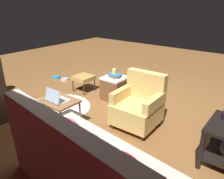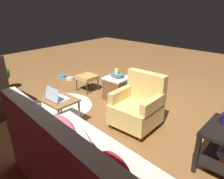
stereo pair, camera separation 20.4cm
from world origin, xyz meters
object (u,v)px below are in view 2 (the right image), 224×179
object	(u,v)px
laptop	(56,97)
wicker_hamper	(117,88)
armchair	(138,106)
yellow_mug	(117,71)
ottoman	(87,78)
pet_bowl_steel	(70,78)
couch	(80,167)
tv_remote	(116,75)
laptop_desk	(59,102)
book_stack_hamper	(117,76)
potted_plant	(2,76)
pet_bowl_teal	(62,76)

from	to	relation	value
laptop	wicker_hamper	bearing A→B (deg)	-90.53
armchair	yellow_mug	distance (m)	1.15
ottoman	pet_bowl_steel	bearing A→B (deg)	-12.42
ottoman	pet_bowl_steel	xyz separation A→B (m)	(0.90, -0.20, -0.29)
couch	yellow_mug	xyz separation A→B (m)	(1.28, -2.07, 0.27)
armchair	tv_remote	bearing A→B (deg)	-33.03
tv_remote	ottoman	size ratio (longest dim) A/B	0.40
wicker_hamper	tv_remote	xyz separation A→B (m)	(0.10, -0.08, 0.25)
laptop_desk	yellow_mug	world-z (taller)	yellow_mug
wicker_hamper	ottoman	world-z (taller)	wicker_hamper
laptop	book_stack_hamper	bearing A→B (deg)	-90.76
potted_plant	ottoman	bearing A→B (deg)	-139.21
pet_bowl_teal	potted_plant	world-z (taller)	potted_plant
couch	laptop_desk	xyz separation A→B (m)	(1.28, -0.67, 0.09)
couch	laptop_desk	size ratio (longest dim) A/B	3.53
tv_remote	ottoman	distance (m)	0.75
laptop_desk	book_stack_hamper	world-z (taller)	book_stack_hamper
couch	pet_bowl_steel	distance (m)	3.70
yellow_mug	pet_bowl_teal	distance (m)	2.09
wicker_hamper	potted_plant	xyz separation A→B (m)	(2.25, 1.34, 0.09)
ottoman	potted_plant	world-z (taller)	potted_plant
book_stack_hamper	pet_bowl_steel	bearing A→B (deg)	-3.54
armchair	laptop	world-z (taller)	armchair
yellow_mug	ottoman	xyz separation A→B (m)	(0.79, 0.09, -0.29)
armchair	wicker_hamper	size ratio (longest dim) A/B	1.81
tv_remote	pet_bowl_teal	world-z (taller)	tv_remote
laptop	potted_plant	world-z (taller)	laptop
book_stack_hamper	laptop	bearing A→B (deg)	89.24
laptop	book_stack_hamper	xyz separation A→B (m)	(-0.02, -1.44, -0.01)
laptop	laptop_desk	bearing A→B (deg)	-91.14
laptop_desk	wicker_hamper	distance (m)	1.41
book_stack_hamper	tv_remote	bearing A→B (deg)	-37.16
couch	tv_remote	size ratio (longest dim) A/B	12.36
couch	pet_bowl_steel	bearing A→B (deg)	-36.23
pet_bowl_steel	couch	bearing A→B (deg)	143.77
armchair	potted_plant	xyz separation A→B (m)	(3.19, 0.75, -0.03)
ottoman	pet_bowl_steel	world-z (taller)	ottoman
ottoman	pet_bowl_teal	distance (m)	1.26
laptop	tv_remote	world-z (taller)	laptop
laptop	tv_remote	size ratio (longest dim) A/B	2.03
couch	tv_remote	bearing A→B (deg)	-57.63
tv_remote	pet_bowl_steel	size ratio (longest dim) A/B	0.80
yellow_mug	pet_bowl_steel	distance (m)	1.79
wicker_hamper	tv_remote	world-z (taller)	tv_remote
armchair	tv_remote	distance (m)	1.24
yellow_mug	tv_remote	xyz separation A→B (m)	(0.08, -0.08, -0.11)
armchair	yellow_mug	xyz separation A→B (m)	(0.95, -0.59, 0.24)
couch	tv_remote	xyz separation A→B (m)	(1.36, -2.15, 0.16)
book_stack_hamper	pet_bowl_teal	xyz separation A→B (m)	(2.03, -0.09, -0.49)
armchair	laptop	xyz separation A→B (m)	(0.95, 0.85, 0.17)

